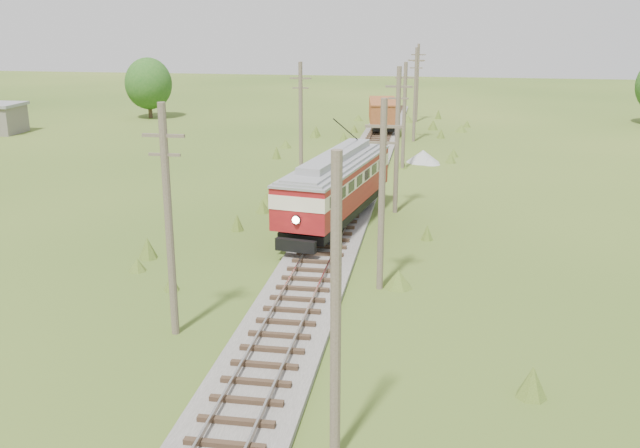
# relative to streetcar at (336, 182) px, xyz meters

# --- Properties ---
(railbed_main) EXTENTS (3.60, 96.00, 0.57)m
(railbed_main) POSITION_rel_streetcar_xyz_m (0.00, 6.93, -2.53)
(railbed_main) COLOR #605B54
(railbed_main) RESTS_ON ground
(streetcar) EXTENTS (5.16, 13.07, 5.90)m
(streetcar) POSITION_rel_streetcar_xyz_m (0.00, 0.00, 0.00)
(streetcar) COLOR black
(streetcar) RESTS_ON ground
(gondola) EXTENTS (3.63, 8.58, 2.77)m
(gondola) POSITION_rel_streetcar_xyz_m (0.00, 34.76, -0.67)
(gondola) COLOR black
(gondola) RESTS_ON ground
(gravel_pile) EXTENTS (2.83, 3.00, 1.03)m
(gravel_pile) POSITION_rel_streetcar_xyz_m (4.65, 19.82, -2.24)
(gravel_pile) COLOR gray
(gravel_pile) RESTS_ON ground
(utility_pole_r_1) EXTENTS (0.30, 0.30, 8.80)m
(utility_pole_r_1) POSITION_rel_streetcar_xyz_m (3.10, -22.07, 1.68)
(utility_pole_r_1) COLOR brown
(utility_pole_r_1) RESTS_ON ground
(utility_pole_r_2) EXTENTS (1.60, 0.30, 8.60)m
(utility_pole_r_2) POSITION_rel_streetcar_xyz_m (3.30, -9.07, 1.70)
(utility_pole_r_2) COLOR brown
(utility_pole_r_2) RESTS_ON ground
(utility_pole_r_3) EXTENTS (1.60, 0.30, 9.00)m
(utility_pole_r_3) POSITION_rel_streetcar_xyz_m (3.20, 3.93, 1.91)
(utility_pole_r_3) COLOR brown
(utility_pole_r_3) RESTS_ON ground
(utility_pole_r_4) EXTENTS (1.60, 0.30, 8.40)m
(utility_pole_r_4) POSITION_rel_streetcar_xyz_m (3.00, 16.93, 1.60)
(utility_pole_r_4) COLOR brown
(utility_pole_r_4) RESTS_ON ground
(utility_pole_r_5) EXTENTS (1.60, 0.30, 8.90)m
(utility_pole_r_5) POSITION_rel_streetcar_xyz_m (3.40, 29.93, 1.85)
(utility_pole_r_5) COLOR brown
(utility_pole_r_5) RESTS_ON ground
(utility_pole_r_6) EXTENTS (1.60, 0.30, 8.70)m
(utility_pole_r_6) POSITION_rel_streetcar_xyz_m (3.20, 42.93, 1.75)
(utility_pole_r_6) COLOR brown
(utility_pole_r_6) RESTS_ON ground
(utility_pole_l_a) EXTENTS (1.60, 0.30, 9.00)m
(utility_pole_l_a) POSITION_rel_streetcar_xyz_m (-4.20, -15.07, 1.91)
(utility_pole_l_a) COLOR brown
(utility_pole_l_a) RESTS_ON ground
(utility_pole_l_b) EXTENTS (1.60, 0.30, 8.60)m
(utility_pole_l_b) POSITION_rel_streetcar_xyz_m (-4.50, 12.93, 1.70)
(utility_pole_l_b) COLOR brown
(utility_pole_l_b) RESTS_ON ground
(tree_mid_a) EXTENTS (5.46, 5.46, 7.03)m
(tree_mid_a) POSITION_rel_streetcar_xyz_m (-28.00, 40.93, 1.30)
(tree_mid_a) COLOR #38281C
(tree_mid_a) RESTS_ON ground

